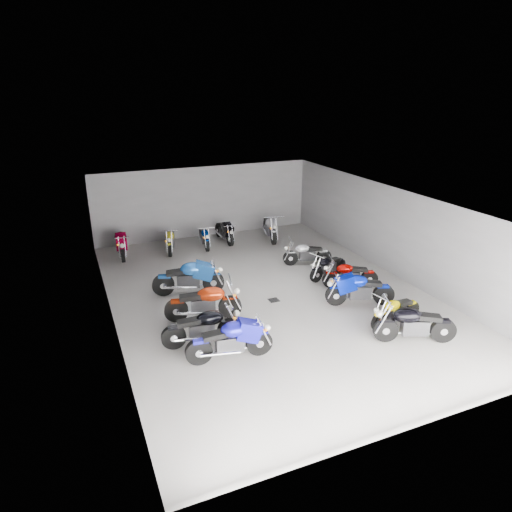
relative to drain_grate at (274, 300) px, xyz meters
The scene contains 21 objects.
ground 0.50m from the drain_grate, 90.00° to the left, with size 14.00×14.00×0.00m, color #9E9B96.
wall_back 7.67m from the drain_grate, 90.00° to the left, with size 10.00×0.10×3.20m, color slate.
wall_left 5.27m from the drain_grate, behind, with size 0.10×14.00×3.20m, color slate.
wall_right 5.27m from the drain_grate, ahead, with size 0.10×14.00×3.20m, color slate.
ceiling 3.25m from the drain_grate, 90.00° to the left, with size 10.00×14.00×0.04m, color black.
drain_grate is the anchor object (origin of this frame).
motorcycle_left_b 3.65m from the drain_grate, 132.81° to the right, with size 2.28×0.52×1.00m.
motorcycle_left_c 3.40m from the drain_grate, 149.73° to the right, with size 2.18×0.53×0.96m.
motorcycle_left_d 2.54m from the drain_grate, behind, with size 2.27×0.72×1.01m.
motorcycle_left_e 2.92m from the drain_grate, 146.66° to the left, with size 2.36×0.76×1.06m.
motorcycle_right_a 4.52m from the drain_grate, 57.41° to the right, with size 2.12×1.06×0.99m.
motorcycle_right_b 3.86m from the drain_grate, 48.02° to the right, with size 1.90×0.49×0.84m.
motorcycle_right_c 2.76m from the drain_grate, 29.49° to the right, with size 2.12×0.92×0.97m.
motorcycle_right_d 2.89m from the drain_grate, ahead, with size 1.88×0.79×0.86m.
motorcycle_right_e 2.80m from the drain_grate, 19.92° to the left, with size 1.79×0.67×0.81m.
motorcycle_right_f 3.49m from the drain_grate, 43.38° to the left, with size 1.87×0.67×0.84m.
motorcycle_back_a 7.40m from the drain_grate, 122.84° to the left, with size 0.49×2.28×1.00m.
motorcycle_back_b 6.35m from the drain_grate, 108.61° to the left, with size 0.67×2.02×0.90m.
motorcycle_back_c 6.00m from the drain_grate, 95.17° to the left, with size 0.44×1.90×0.83m.
motorcycle_back_d 6.32m from the drain_grate, 85.50° to the left, with size 0.41×2.04×0.90m.
motorcycle_back_e 6.34m from the drain_grate, 66.59° to the left, with size 0.70×2.30×1.02m.
Camera 1 is at (-5.78, -12.66, 6.63)m, focal length 32.00 mm.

